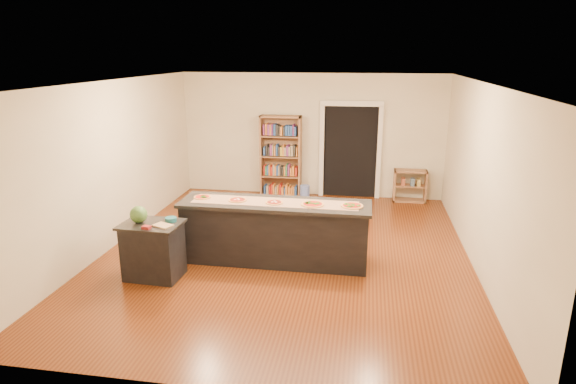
% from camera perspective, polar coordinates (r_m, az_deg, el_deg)
% --- Properties ---
extents(room, '(6.00, 7.00, 2.80)m').
position_cam_1_polar(room, '(7.72, -0.24, 2.44)').
color(room, beige).
rests_on(room, ground).
extents(doorway, '(1.40, 0.09, 2.21)m').
position_cam_1_polar(doorway, '(11.05, 7.41, 5.48)').
color(doorway, black).
rests_on(doorway, room).
extents(kitchen_island, '(3.00, 0.81, 0.99)m').
position_cam_1_polar(kitchen_island, '(7.67, -1.54, -4.73)').
color(kitchen_island, black).
rests_on(kitchen_island, ground).
extents(side_counter, '(0.86, 0.63, 0.85)m').
position_cam_1_polar(side_counter, '(7.43, -15.67, -6.64)').
color(side_counter, black).
rests_on(side_counter, ground).
extents(bookshelf, '(0.93, 0.33, 1.87)m').
position_cam_1_polar(bookshelf, '(11.09, -0.87, 4.25)').
color(bookshelf, '#976B49').
rests_on(bookshelf, ground).
extents(low_shelf, '(0.72, 0.31, 0.72)m').
position_cam_1_polar(low_shelf, '(11.12, 14.24, 0.72)').
color(low_shelf, '#976B49').
rests_on(low_shelf, ground).
extents(waste_bin, '(0.22, 0.22, 0.32)m').
position_cam_1_polar(waste_bin, '(10.99, 2.00, -0.03)').
color(waste_bin, '#617ED9').
rests_on(waste_bin, ground).
extents(kraft_paper, '(2.60, 0.47, 0.00)m').
position_cam_1_polar(kraft_paper, '(7.51, -1.57, -1.21)').
color(kraft_paper, '#A17653').
rests_on(kraft_paper, kitchen_island).
extents(watermelon, '(0.25, 0.25, 0.25)m').
position_cam_1_polar(watermelon, '(7.32, -17.29, -2.56)').
color(watermelon, '#144214').
rests_on(watermelon, side_counter).
extents(cutting_board, '(0.32, 0.27, 0.02)m').
position_cam_1_polar(cutting_board, '(7.12, -14.60, -3.86)').
color(cutting_board, tan).
rests_on(cutting_board, side_counter).
extents(package_red, '(0.13, 0.10, 0.04)m').
position_cam_1_polar(package_red, '(7.07, -16.43, -4.04)').
color(package_red, maroon).
rests_on(package_red, side_counter).
extents(package_teal, '(0.17, 0.17, 0.06)m').
position_cam_1_polar(package_teal, '(7.27, -13.72, -3.18)').
color(package_teal, '#195966').
rests_on(package_teal, side_counter).
extents(pizza_a, '(0.28, 0.28, 0.02)m').
position_cam_1_polar(pizza_a, '(7.85, -10.12, -0.59)').
color(pizza_a, '#C5874B').
rests_on(pizza_a, kitchen_island).
extents(pizza_b, '(0.28, 0.28, 0.02)m').
position_cam_1_polar(pizza_b, '(7.62, -6.01, -0.94)').
color(pizza_b, '#C5874B').
rests_on(pizza_b, kitchen_island).
extents(pizza_c, '(0.28, 0.28, 0.02)m').
position_cam_1_polar(pizza_c, '(7.46, -1.64, -1.24)').
color(pizza_c, '#C5874B').
rests_on(pizza_c, kitchen_island).
extents(pizza_d, '(0.34, 0.34, 0.02)m').
position_cam_1_polar(pizza_d, '(7.38, 2.94, -1.45)').
color(pizza_d, '#C5874B').
rests_on(pizza_d, kitchen_island).
extents(pizza_e, '(0.34, 0.34, 0.02)m').
position_cam_1_polar(pizza_e, '(7.36, 7.59, -1.62)').
color(pizza_e, '#C5874B').
rests_on(pizza_e, kitchen_island).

